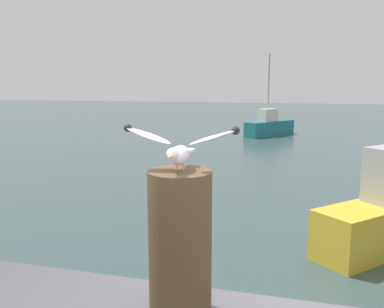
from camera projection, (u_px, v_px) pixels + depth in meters
The scene contains 3 objects.
mooring_post at pixel (180, 245), 2.24m from camera, with size 0.35×0.35×0.82m, color #4C3823.
seagull at pixel (179, 148), 2.15m from camera, with size 0.63×0.39×0.24m.
boat_teal at pixel (272, 126), 22.28m from camera, with size 2.79×3.56×4.33m.
Camera 1 is at (0.00, -2.37, 2.75)m, focal length 38.48 mm.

